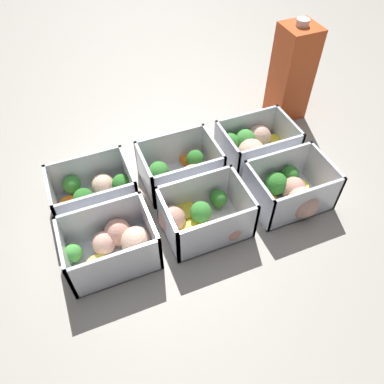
{
  "coord_description": "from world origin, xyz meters",
  "views": [
    {
      "loc": [
        -0.16,
        -0.39,
        0.49
      ],
      "look_at": [
        0.0,
        0.0,
        0.03
      ],
      "focal_mm": 35.0,
      "sensor_mm": 36.0,
      "label": 1
    }
  ],
  "objects_px": {
    "container_near_left": "(114,244)",
    "juice_carton": "(292,73)",
    "container_near_center": "(202,217)",
    "container_far_right": "(253,146)",
    "container_far_center": "(183,171)",
    "container_far_left": "(99,196)",
    "container_near_right": "(290,192)"
  },
  "relations": [
    {
      "from": "container_near_left",
      "to": "juice_carton",
      "type": "bearing_deg",
      "value": 26.72
    },
    {
      "from": "container_near_center",
      "to": "juice_carton",
      "type": "bearing_deg",
      "value": 37.25
    },
    {
      "from": "container_near_center",
      "to": "container_far_right",
      "type": "bearing_deg",
      "value": 37.12
    },
    {
      "from": "container_near_center",
      "to": "container_far_center",
      "type": "distance_m",
      "value": 0.11
    },
    {
      "from": "container_near_center",
      "to": "container_far_center",
      "type": "height_order",
      "value": "same"
    },
    {
      "from": "container_far_right",
      "to": "container_far_left",
      "type": "bearing_deg",
      "value": -177.39
    },
    {
      "from": "container_far_right",
      "to": "container_near_center",
      "type": "bearing_deg",
      "value": -142.88
    },
    {
      "from": "container_far_center",
      "to": "container_far_right",
      "type": "height_order",
      "value": "same"
    },
    {
      "from": "juice_carton",
      "to": "container_far_right",
      "type": "bearing_deg",
      "value": -142.6
    },
    {
      "from": "container_near_left",
      "to": "container_far_center",
      "type": "xyz_separation_m",
      "value": [
        0.15,
        0.1,
        0.0
      ]
    },
    {
      "from": "container_near_right",
      "to": "container_far_left",
      "type": "height_order",
      "value": "same"
    },
    {
      "from": "container_near_left",
      "to": "container_near_center",
      "type": "height_order",
      "value": "same"
    },
    {
      "from": "container_near_right",
      "to": "juice_carton",
      "type": "relative_size",
      "value": 0.65
    },
    {
      "from": "container_near_left",
      "to": "container_far_center",
      "type": "height_order",
      "value": "same"
    },
    {
      "from": "juice_carton",
      "to": "container_near_center",
      "type": "bearing_deg",
      "value": -142.75
    },
    {
      "from": "container_near_right",
      "to": "juice_carton",
      "type": "xyz_separation_m",
      "value": [
        0.13,
        0.22,
        0.07
      ]
    },
    {
      "from": "container_far_right",
      "to": "juice_carton",
      "type": "xyz_separation_m",
      "value": [
        0.13,
        0.1,
        0.07
      ]
    },
    {
      "from": "container_near_left",
      "to": "container_near_right",
      "type": "height_order",
      "value": "same"
    },
    {
      "from": "juice_carton",
      "to": "container_near_left",
      "type": "bearing_deg",
      "value": -153.28
    },
    {
      "from": "container_near_center",
      "to": "container_near_right",
      "type": "relative_size",
      "value": 1.09
    },
    {
      "from": "container_near_right",
      "to": "container_far_center",
      "type": "relative_size",
      "value": 1.0
    },
    {
      "from": "container_far_left",
      "to": "container_near_right",
      "type": "bearing_deg",
      "value": -20.45
    },
    {
      "from": "container_far_center",
      "to": "juice_carton",
      "type": "xyz_separation_m",
      "value": [
        0.28,
        0.11,
        0.07
      ]
    },
    {
      "from": "container_far_left",
      "to": "juice_carton",
      "type": "height_order",
      "value": "juice_carton"
    },
    {
      "from": "container_far_center",
      "to": "container_far_right",
      "type": "bearing_deg",
      "value": 4.67
    },
    {
      "from": "container_near_left",
      "to": "container_far_left",
      "type": "distance_m",
      "value": 0.1
    },
    {
      "from": "container_far_right",
      "to": "juice_carton",
      "type": "relative_size",
      "value": 0.75
    },
    {
      "from": "container_far_left",
      "to": "juice_carton",
      "type": "xyz_separation_m",
      "value": [
        0.43,
        0.11,
        0.07
      ]
    },
    {
      "from": "container_far_center",
      "to": "container_near_right",
      "type": "bearing_deg",
      "value": -37.22
    },
    {
      "from": "container_far_left",
      "to": "juice_carton",
      "type": "bearing_deg",
      "value": 14.87
    },
    {
      "from": "container_near_left",
      "to": "container_near_right",
      "type": "xyz_separation_m",
      "value": [
        0.3,
        -0.01,
        0.0
      ]
    },
    {
      "from": "container_near_right",
      "to": "container_far_center",
      "type": "height_order",
      "value": "same"
    }
  ]
}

